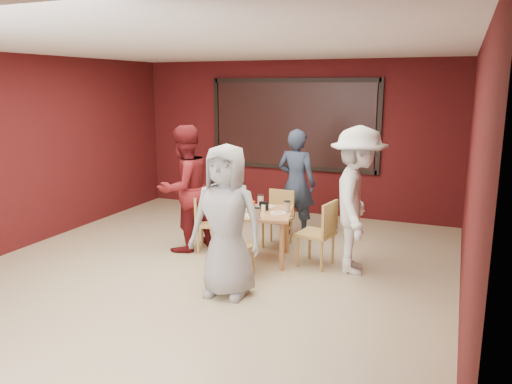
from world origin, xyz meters
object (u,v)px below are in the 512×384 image
at_px(diner_right, 357,201).
at_px(chair_front, 233,243).
at_px(diner_front, 226,221).
at_px(chair_left, 206,220).
at_px(chair_right, 321,230).
at_px(dining_table, 259,217).
at_px(chair_back, 279,215).
at_px(diner_back, 296,183).
at_px(diner_left, 184,189).

bearing_deg(diner_right, chair_front, 110.52).
xyz_separation_m(diner_front, diner_right, (1.21, 1.29, 0.07)).
bearing_deg(chair_left, chair_right, -0.07).
bearing_deg(dining_table, diner_right, 3.92).
distance_m(chair_back, diner_right, 1.51).
xyz_separation_m(chair_front, diner_right, (1.36, 0.79, 0.50)).
bearing_deg(diner_front, diner_right, 44.77).
distance_m(chair_front, diner_right, 1.65).
bearing_deg(diner_back, chair_front, 90.17).
height_order(chair_front, diner_right, diner_right).
height_order(chair_right, diner_front, diner_front).
xyz_separation_m(dining_table, diner_front, (0.09, -1.20, 0.26)).
height_order(dining_table, chair_right, chair_right).
height_order(chair_back, chair_left, chair_back).
relative_size(chair_back, chair_right, 0.93).
distance_m(chair_right, diner_back, 1.44).
bearing_deg(chair_back, chair_left, -142.72).
bearing_deg(diner_front, chair_left, 124.52).
relative_size(chair_right, diner_back, 0.52).
distance_m(chair_back, diner_back, 0.66).
relative_size(chair_left, diner_front, 0.47).
relative_size(chair_front, chair_right, 0.88).
bearing_deg(chair_right, diner_left, -178.72).
bearing_deg(diner_right, diner_back, 35.41).
height_order(chair_left, chair_right, chair_right).
relative_size(dining_table, chair_right, 1.19).
relative_size(dining_table, diner_back, 0.62).
height_order(diner_left, diner_right, diner_right).
height_order(chair_front, diner_left, diner_left).
distance_m(dining_table, diner_front, 1.23).
bearing_deg(diner_back, diner_right, 140.48).
height_order(chair_front, diner_front, diner_front).
height_order(diner_front, diner_back, diner_front).
distance_m(dining_table, chair_front, 0.73).
height_order(dining_table, diner_front, diner_front).
height_order(dining_table, chair_front, dining_table).
bearing_deg(diner_back, chair_back, 85.13).
bearing_deg(diner_back, dining_table, 90.27).
bearing_deg(diner_front, chair_back, 90.03).
height_order(chair_left, diner_back, diner_back).
distance_m(dining_table, chair_back, 0.76).
bearing_deg(diner_front, diner_back, 87.35).
xyz_separation_m(chair_right, diner_left, (-2.01, -0.05, 0.40)).
bearing_deg(chair_left, diner_left, -171.38).
bearing_deg(chair_left, diner_front, -53.39).
xyz_separation_m(dining_table, diner_back, (0.12, 1.27, 0.24)).
xyz_separation_m(dining_table, chair_front, (-0.07, -0.70, -0.17)).
height_order(dining_table, diner_left, diner_left).
relative_size(chair_right, diner_front, 0.51).
bearing_deg(diner_back, chair_left, 56.33).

